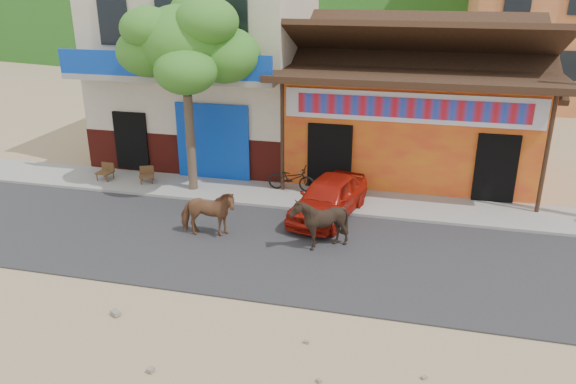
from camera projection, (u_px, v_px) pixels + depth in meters
name	position (u px, v px, depth m)	size (l,w,h in m)	color
ground	(290.00, 307.00, 11.78)	(120.00, 120.00, 0.00)	#9E825B
road	(314.00, 253.00, 14.04)	(60.00, 5.00, 0.04)	#28282B
sidewalk	(336.00, 201.00, 17.19)	(60.00, 2.00, 0.12)	gray
dance_club	(412.00, 118.00, 19.74)	(8.00, 6.00, 3.60)	orange
cafe_building	(210.00, 62.00, 20.80)	(7.00, 6.00, 7.00)	beige
tree	(188.00, 96.00, 16.93)	(3.00, 3.00, 6.00)	#2D721E
cow_tan	(208.00, 213.00, 14.70)	(0.70, 1.53, 1.29)	brown
cow_dark	(319.00, 223.00, 14.03)	(1.12, 1.26, 1.39)	black
red_car	(329.00, 197.00, 15.91)	(1.40, 3.47, 1.18)	#A9170C
scooter	(291.00, 178.00, 17.70)	(0.54, 1.54, 0.81)	black
cafe_chair_left	(104.00, 165.00, 18.61)	(0.47, 0.47, 1.01)	#4F331A
cafe_chair_right	(146.00, 169.00, 18.35)	(0.45, 0.45, 0.96)	#51351B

